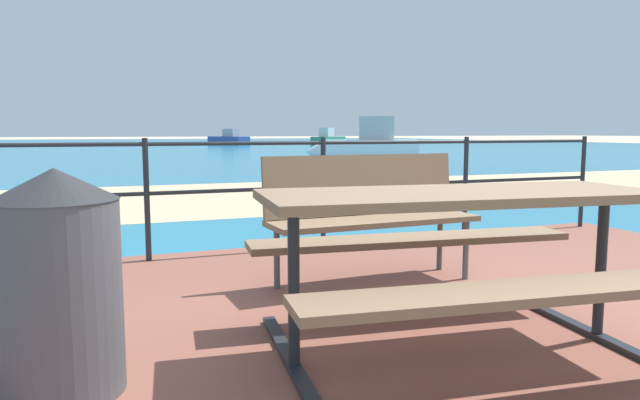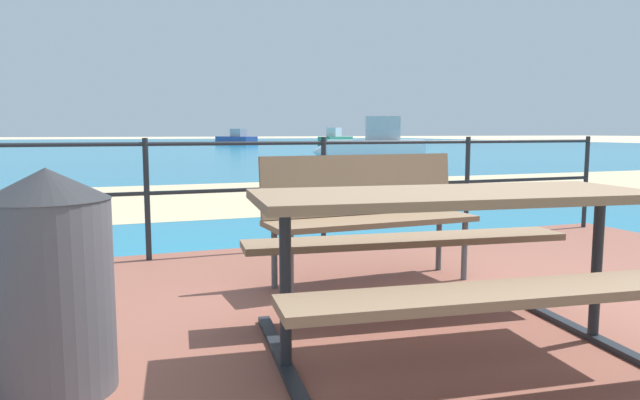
{
  "view_description": "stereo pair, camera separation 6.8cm",
  "coord_description": "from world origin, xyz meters",
  "px_view_note": "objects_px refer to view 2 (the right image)",
  "views": [
    {
      "loc": [
        -1.86,
        -2.23,
        1.06
      ],
      "look_at": [
        -0.11,
        2.2,
        0.5
      ],
      "focal_mm": 32.43,
      "sensor_mm": 36.0,
      "label": 1
    },
    {
      "loc": [
        -1.79,
        -2.26,
        1.06
      ],
      "look_at": [
        -0.11,
        2.2,
        0.5
      ],
      "focal_mm": 32.43,
      "sensor_mm": 36.0,
      "label": 2
    }
  ],
  "objects_px": {
    "trash_bin": "(51,281)",
    "boat_near": "(372,148)",
    "park_bench": "(367,207)",
    "boat_mid": "(336,139)",
    "picnic_table": "(453,233)",
    "boat_far": "(236,139)"
  },
  "relations": [
    {
      "from": "trash_bin",
      "to": "boat_near",
      "type": "distance_m",
      "value": 17.08
    },
    {
      "from": "park_bench",
      "to": "boat_mid",
      "type": "relative_size",
      "value": 0.39
    },
    {
      "from": "picnic_table",
      "to": "boat_near",
      "type": "distance_m",
      "value": 16.53
    },
    {
      "from": "picnic_table",
      "to": "boat_mid",
      "type": "height_order",
      "value": "boat_mid"
    },
    {
      "from": "boat_near",
      "to": "park_bench",
      "type": "bearing_deg",
      "value": 85.28
    },
    {
      "from": "trash_bin",
      "to": "boat_mid",
      "type": "height_order",
      "value": "boat_mid"
    },
    {
      "from": "boat_near",
      "to": "boat_far",
      "type": "height_order",
      "value": "boat_near"
    },
    {
      "from": "picnic_table",
      "to": "boat_near",
      "type": "height_order",
      "value": "boat_near"
    },
    {
      "from": "park_bench",
      "to": "boat_far",
      "type": "distance_m",
      "value": 44.36
    },
    {
      "from": "park_bench",
      "to": "trash_bin",
      "type": "distance_m",
      "value": 2.14
    },
    {
      "from": "boat_near",
      "to": "boat_mid",
      "type": "relative_size",
      "value": 1.02
    },
    {
      "from": "picnic_table",
      "to": "boat_near",
      "type": "relative_size",
      "value": 0.51
    },
    {
      "from": "trash_bin",
      "to": "picnic_table",
      "type": "bearing_deg",
      "value": -7.97
    },
    {
      "from": "picnic_table",
      "to": "boat_far",
      "type": "xyz_separation_m",
      "value": [
        8.93,
        44.8,
        -0.19
      ]
    },
    {
      "from": "boat_near",
      "to": "boat_far",
      "type": "relative_size",
      "value": 0.8
    },
    {
      "from": "boat_near",
      "to": "boat_mid",
      "type": "height_order",
      "value": "boat_near"
    },
    {
      "from": "boat_far",
      "to": "trash_bin",
      "type": "bearing_deg",
      "value": 142.48
    },
    {
      "from": "picnic_table",
      "to": "trash_bin",
      "type": "bearing_deg",
      "value": 178.95
    },
    {
      "from": "boat_near",
      "to": "picnic_table",
      "type": "bearing_deg",
      "value": 86.65
    },
    {
      "from": "park_bench",
      "to": "boat_far",
      "type": "bearing_deg",
      "value": 76.38
    },
    {
      "from": "trash_bin",
      "to": "boat_far",
      "type": "relative_size",
      "value": 0.19
    },
    {
      "from": "trash_bin",
      "to": "boat_mid",
      "type": "bearing_deg",
      "value": 66.23
    }
  ]
}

